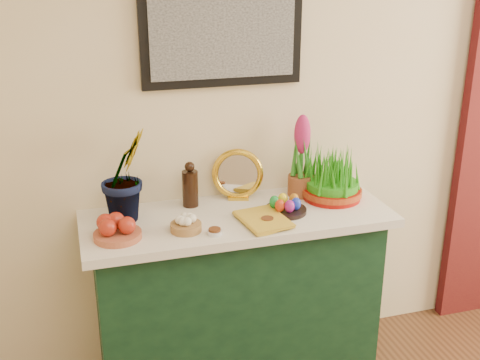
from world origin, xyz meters
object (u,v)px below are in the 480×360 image
object	(u,v)px
sideboard	(237,302)
wheatgrass_sabzeh	(333,178)
hyacinth_green	(124,161)
book	(244,223)
mirror	(238,175)

from	to	relation	value
sideboard	wheatgrass_sabzeh	distance (m)	0.75
hyacinth_green	book	xyz separation A→B (m)	(0.47, -0.23, -0.26)
hyacinth_green	wheatgrass_sabzeh	distance (m)	0.98
mirror	hyacinth_green	bearing A→B (deg)	-170.01
book	wheatgrass_sabzeh	world-z (taller)	wheatgrass_sabzeh
book	hyacinth_green	bearing A→B (deg)	146.28
wheatgrass_sabzeh	sideboard	bearing A→B (deg)	-174.70
hyacinth_green	mirror	xyz separation A→B (m)	(0.54, 0.09, -0.15)
sideboard	book	size ratio (longest dim) A/B	5.20
mirror	wheatgrass_sabzeh	size ratio (longest dim) A/B	0.87
mirror	wheatgrass_sabzeh	bearing A→B (deg)	-16.88
hyacinth_green	wheatgrass_sabzeh	bearing A→B (deg)	-39.98
book	wheatgrass_sabzeh	size ratio (longest dim) A/B	0.87
sideboard	wheatgrass_sabzeh	xyz separation A→B (m)	(0.49, 0.05, 0.57)
mirror	sideboard	bearing A→B (deg)	-107.48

